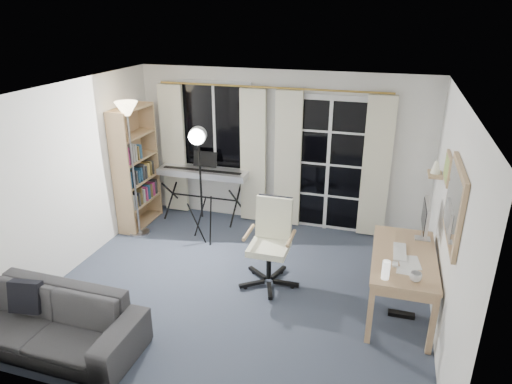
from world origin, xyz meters
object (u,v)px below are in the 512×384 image
bookshelf (134,171)px  sofa (43,313)px  keyboard_piano (203,174)px  monitor (425,218)px  office_chair (272,234)px  desk (403,262)px  torchiere_lamp (129,130)px  studio_light (198,150)px  mug (416,276)px

bookshelf → sofa: bearing=-78.8°
keyboard_piano → monitor: 3.46m
office_chair → desk: bearing=-8.7°
monitor → sofa: monitor is taller
torchiere_lamp → office_chair: size_ratio=1.87×
desk → studio_light: bearing=162.0°
bookshelf → torchiere_lamp: (0.19, -0.32, 0.74)m
studio_light → desk: (2.77, -0.86, -0.79)m
monitor → torchiere_lamp: bearing=173.5°
desk → monitor: 0.61m
torchiere_lamp → studio_light: size_ratio=1.14×
bookshelf → keyboard_piano: bearing=25.1°
mug → sofa: mug is taller
office_chair → monitor: size_ratio=2.08×
keyboard_piano → sofa: size_ratio=0.73×
bookshelf → keyboard_piano: 1.06m
torchiere_lamp → office_chair: bearing=-15.5°
bookshelf → studio_light: (1.23, -0.31, 0.54)m
studio_light → monitor: studio_light is taller
mug → sofa: (-3.53, -1.12, -0.39)m
desk → sofa: sofa is taller
sofa → studio_light: bearing=75.8°
bookshelf → desk: (4.00, -1.17, -0.26)m
studio_light → desk: studio_light is taller
torchiere_lamp → mug: size_ratio=17.08×
torchiere_lamp → mug: bearing=-19.0°
torchiere_lamp → studio_light: torchiere_lamp is taller
office_chair → sofa: (-1.87, -1.85, -0.25)m
bookshelf → monitor: bearing=-10.2°
keyboard_piano → studio_light: size_ratio=0.81×
monitor → sofa: 4.22m
torchiere_lamp → office_chair: 2.55m
bookshelf → desk: bearing=-16.7°
studio_light → desk: bearing=-30.0°
torchiere_lamp → desk: size_ratio=1.49×
mug → sofa: size_ratio=0.06×
bookshelf → mug: 4.43m
studio_light → monitor: 3.02m
studio_light → keyboard_piano: bearing=97.7°
desk → mug: size_ratio=11.46×
bookshelf → studio_light: bookshelf is taller
desk → monitor: (0.20, 0.45, 0.36)m
office_chair → mug: 1.81m
bookshelf → sofa: (0.58, -2.79, -0.50)m
office_chair → mug: office_chair is taller
mug → studio_light: bearing=154.7°
desk → torchiere_lamp: bearing=166.6°
studio_light → office_chair: studio_light is taller
bookshelf → monitor: size_ratio=3.61×
torchiere_lamp → studio_light: bearing=0.4°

